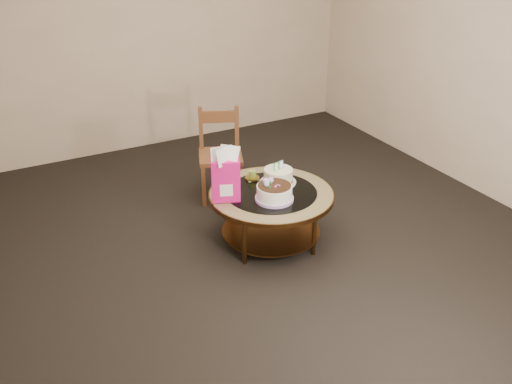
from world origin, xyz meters
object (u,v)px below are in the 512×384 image
coffee_table (271,201)px  gift_bag (226,175)px  dining_chair (220,154)px  decorated_cake (274,193)px  cream_cake (278,176)px

coffee_table → gift_bag: bearing=171.7°
coffee_table → dining_chair: dining_chair is taller
coffee_table → decorated_cake: (-0.05, -0.13, 0.14)m
cream_cake → dining_chair: 0.84m
decorated_cake → cream_cake: (0.18, 0.25, 0.00)m
gift_bag → coffee_table: bearing=13.1°
gift_bag → dining_chair: size_ratio=0.51×
decorated_cake → coffee_table: bearing=69.6°
decorated_cake → gift_bag: (-0.33, 0.18, 0.16)m
coffee_table → cream_cake: 0.23m
cream_cake → dining_chair: size_ratio=0.35×
cream_cake → coffee_table: bearing=-153.6°
decorated_cake → cream_cake: 0.31m
decorated_cake → gift_bag: gift_bag is taller
coffee_table → decorated_cake: bearing=-110.4°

